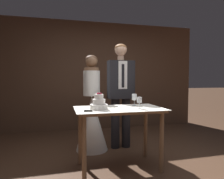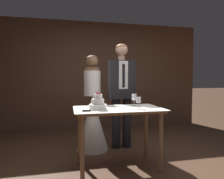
{
  "view_description": "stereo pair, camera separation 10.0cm",
  "coord_description": "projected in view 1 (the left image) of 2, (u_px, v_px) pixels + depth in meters",
  "views": [
    {
      "loc": [
        -0.91,
        -2.38,
        1.22
      ],
      "look_at": [
        -0.16,
        0.58,
        1.05
      ],
      "focal_mm": 32.0,
      "sensor_mm": 36.0,
      "label": 1
    },
    {
      "loc": [
        -0.81,
        -2.4,
        1.22
      ],
      "look_at": [
        -0.16,
        0.58,
        1.05
      ],
      "focal_mm": 32.0,
      "sensor_mm": 36.0,
      "label": 2
    }
  ],
  "objects": [
    {
      "name": "ground_plane",
      "position": [
        135.0,
        173.0,
        2.59
      ],
      "size": [
        40.0,
        40.0,
        0.0
      ],
      "primitive_type": "plane",
      "color": "#4C3323"
    },
    {
      "name": "wall_back",
      "position": [
        99.0,
        76.0,
        4.9
      ],
      "size": [
        4.94,
        0.12,
        2.58
      ],
      "primitive_type": "cube",
      "color": "#513828",
      "rests_on": "ground_plane"
    },
    {
      "name": "cake_table",
      "position": [
        119.0,
        117.0,
        2.7
      ],
      "size": [
        1.18,
        0.69,
        0.82
      ],
      "color": "#8E6B4C",
      "rests_on": "ground_plane"
    },
    {
      "name": "tiered_cake",
      "position": [
        99.0,
        104.0,
        2.58
      ],
      "size": [
        0.23,
        0.23,
        0.22
      ],
      "color": "white",
      "rests_on": "cake_table"
    },
    {
      "name": "cake_knife",
      "position": [
        95.0,
        111.0,
        2.41
      ],
      "size": [
        0.43,
        0.08,
        0.02
      ],
      "rotation": [
        0.0,
        0.0,
        -0.14
      ],
      "color": "silver",
      "rests_on": "cake_table"
    },
    {
      "name": "wine_glass_near",
      "position": [
        139.0,
        101.0,
        2.62
      ],
      "size": [
        0.07,
        0.07,
        0.16
      ],
      "color": "silver",
      "rests_on": "cake_table"
    },
    {
      "name": "wine_glass_middle",
      "position": [
        134.0,
        97.0,
        2.91
      ],
      "size": [
        0.07,
        0.07,
        0.18
      ],
      "color": "silver",
      "rests_on": "cake_table"
    },
    {
      "name": "bride",
      "position": [
        92.0,
        115.0,
        3.4
      ],
      "size": [
        0.54,
        0.54,
        1.62
      ],
      "color": "white",
      "rests_on": "ground_plane"
    },
    {
      "name": "groom",
      "position": [
        121.0,
        90.0,
        3.5
      ],
      "size": [
        0.44,
        0.25,
        1.82
      ],
      "color": "black",
      "rests_on": "ground_plane"
    }
  ]
}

